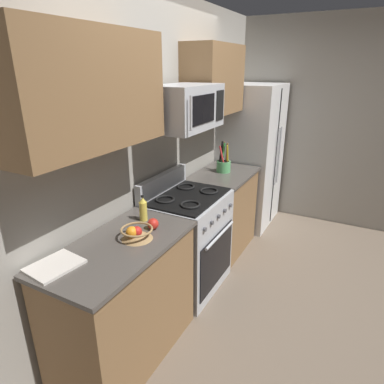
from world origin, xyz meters
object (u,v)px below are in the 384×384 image
range_oven (188,241)px  utensil_crock (223,165)px  apple_loose (153,224)px  cutting_board (55,266)px  bottle_oil (143,209)px  microwave (184,107)px  fruit_basket (136,233)px  refrigerator (250,156)px

range_oven → utensil_crock: 1.00m
apple_loose → cutting_board: size_ratio=0.28×
utensil_crock → bottle_oil: 1.43m
apple_loose → range_oven: bearing=6.5°
microwave → fruit_basket: 1.11m
range_oven → cutting_board: range_oven is taller
range_oven → apple_loose: range_oven is taller
utensil_crock → refrigerator: bearing=-2.8°
refrigerator → microwave: (-1.68, 0.04, 0.79)m
range_oven → fruit_basket: (-0.82, -0.06, 0.48)m
refrigerator → range_oven: bearing=179.4°
microwave → apple_loose: microwave is taller
range_oven → refrigerator: (1.68, -0.02, 0.43)m
microwave → cutting_board: microwave is taller
microwave → apple_loose: 0.99m
refrigerator → microwave: 1.86m
range_oven → bottle_oil: size_ratio=5.42×
utensil_crock → cutting_board: (-2.18, 0.14, -0.07)m
apple_loose → cutting_board: apple_loose is taller
range_oven → microwave: microwave is taller
fruit_basket → apple_loose: (0.17, -0.02, -0.00)m
refrigerator → cutting_board: (-3.00, 0.18, 0.02)m
refrigerator → fruit_basket: 2.51m
apple_loose → bottle_oil: (0.09, 0.15, 0.05)m
bottle_oil → range_oven: bearing=-7.3°
range_oven → cutting_board: (-1.32, 0.16, 0.44)m
microwave → cutting_board: bearing=174.2°
refrigerator → fruit_basket: bearing=-179.1°
refrigerator → bottle_oil: size_ratio=8.96×
bottle_oil → microwave: bearing=-4.8°
range_oven → microwave: size_ratio=1.55×
utensil_crock → cutting_board: size_ratio=1.16×
apple_loose → bottle_oil: 0.18m
fruit_basket → refrigerator: bearing=0.9°
fruit_basket → cutting_board: 0.54m
refrigerator → bottle_oil: refrigerator is taller
range_oven → refrigerator: size_ratio=0.61×
utensil_crock → apple_loose: bearing=-176.3°
microwave → bottle_oil: (-0.56, 0.05, -0.69)m
utensil_crock → apple_loose: (-1.51, -0.10, -0.04)m
fruit_basket → cutting_board: (-0.49, 0.22, -0.04)m
bottle_oil → fruit_basket: bearing=-153.6°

